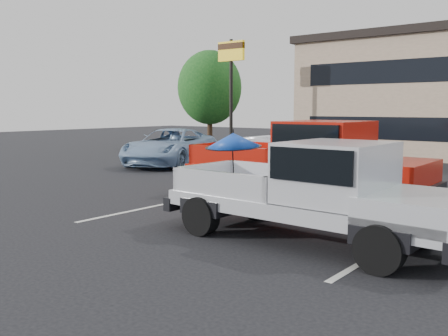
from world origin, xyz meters
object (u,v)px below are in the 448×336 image
at_px(blue_suv, 171,147).
at_px(silver_sedan, 277,158).
at_px(silver_pickup, 324,187).
at_px(red_pickup, 318,160).
at_px(tree_left, 210,88).
at_px(motel_sign, 231,66).

bearing_deg(blue_suv, silver_sedan, -27.09).
distance_m(silver_sedan, blue_suv, 6.07).
distance_m(silver_pickup, red_pickup, 3.75).
height_order(silver_sedan, blue_suv, blue_suv).
bearing_deg(red_pickup, silver_sedan, 133.80).
bearing_deg(tree_left, silver_sedan, -40.06).
height_order(tree_left, silver_sedan, tree_left).
height_order(red_pickup, silver_sedan, red_pickup).
bearing_deg(red_pickup, blue_suv, 154.77).
xyz_separation_m(motel_sign, red_pickup, (10.15, -9.49, -3.48)).
xyz_separation_m(motel_sign, blue_suv, (0.68, -5.19, -3.86)).
distance_m(motel_sign, red_pickup, 14.32).
xyz_separation_m(tree_left, silver_pickup, (16.00, -15.75, -2.68)).
bearing_deg(blue_suv, tree_left, 100.20).
bearing_deg(motel_sign, silver_sedan, -41.84).
height_order(silver_pickup, silver_sedan, silver_pickup).
xyz_separation_m(silver_pickup, blue_suv, (-11.32, 7.55, -0.26)).
relative_size(tree_left, blue_suv, 1.06).
xyz_separation_m(silver_sedan, blue_suv, (-6.02, 0.80, 0.04)).
relative_size(silver_pickup, blue_suv, 1.01).
relative_size(motel_sign, tree_left, 1.00).
bearing_deg(motel_sign, silver_pickup, -46.73).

